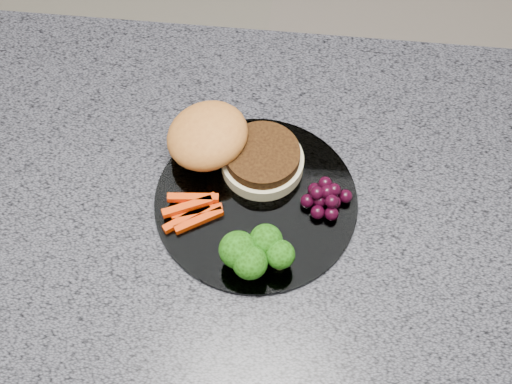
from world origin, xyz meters
TOP-DOWN VIEW (x-y plane):
  - island_cabinet at (0.00, 0.00)m, footprint 1.20×0.60m
  - countertop at (0.00, 0.00)m, footprint 1.20×0.60m
  - plate at (0.08, -0.00)m, footprint 0.26×0.26m
  - burger at (0.03, 0.06)m, footprint 0.20×0.14m
  - carrot_sticks at (0.00, -0.03)m, footprint 0.08×0.06m
  - broccoli at (0.09, -0.09)m, footprint 0.09×0.07m
  - grape_bunch at (0.17, 0.00)m, footprint 0.07×0.05m

SIDE VIEW (x-z plane):
  - island_cabinet at x=0.00m, z-range 0.00..0.86m
  - countertop at x=0.00m, z-range 0.86..0.90m
  - plate at x=0.08m, z-range 0.90..0.91m
  - carrot_sticks at x=0.00m, z-range 0.90..0.92m
  - grape_bunch at x=0.17m, z-range 0.90..0.94m
  - burger at x=0.03m, z-range 0.90..0.96m
  - broccoli at x=0.09m, z-range 0.91..0.96m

